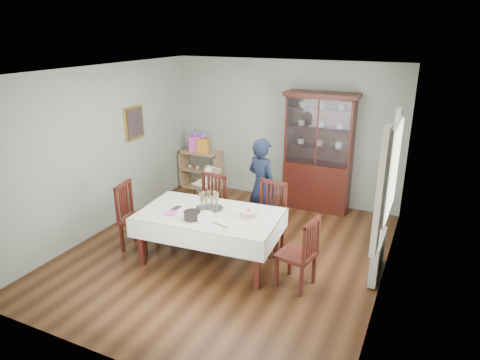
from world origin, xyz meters
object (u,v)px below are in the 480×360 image
Objects in this scene: dining_table at (210,237)px; high_chair at (209,199)px; chair_end_left at (138,229)px; chair_far_left at (208,220)px; woman at (262,186)px; sideboard at (201,170)px; gift_bag_pink at (195,142)px; chair_far_right at (266,231)px; champagne_tray at (209,204)px; birthday_cake at (248,214)px; chair_end_right at (297,266)px; gift_bag_orange at (203,144)px; china_cabinet at (319,151)px.

high_chair is (-0.73, 1.29, -0.01)m from dining_table.
chair_end_left is 1.08× the size of high_chair.
chair_far_left is 0.65× the size of woman.
gift_bag_pink is at bearing -170.46° from sideboard.
gift_bag_pink is (-0.12, -0.02, 0.59)m from sideboard.
champagne_tray is (-0.68, -0.55, 0.52)m from chair_far_right.
sideboard is 3.39× the size of birthday_cake.
chair_end_right is at bearing -98.34° from chair_end_left.
gift_bag_orange reaches higher than champagne_tray.
chair_far_left reaches higher than chair_end_right.
woman reaches higher than chair_far_right.
chair_end_left is 2.82m from gift_bag_orange.
birthday_cake is (1.75, 0.24, 0.50)m from chair_end_left.
gift_bag_pink reaches higher than chair_end_right.
gift_bag_pink is (-1.04, 1.30, 0.62)m from high_chair.
china_cabinet reaches higher than chair_far_left.
china_cabinet is at bearing -46.49° from chair_end_left.
sideboard is 2.18× the size of gift_bag_orange.
china_cabinet is at bearing 69.50° from champagne_tray.
champagne_tray is at bearing -58.59° from gift_bag_orange.
chair_far_left is at bearing 121.70° from champagne_tray.
gift_bag_orange is (0.19, 0.00, -0.01)m from gift_bag_pink.
chair_far_right is 0.74m from birthday_cake.
chair_far_right is 2.98m from gift_bag_orange.
chair_far_left reaches higher than high_chair.
chair_far_left is 1.03m from woman.
gift_bag_orange is at bearing 179.96° from china_cabinet.
chair_end_left is (-1.81, -0.79, -0.00)m from chair_far_right.
chair_far_right reaches higher than chair_end_left.
chair_far_left is 2.51× the size of gift_bag_orange.
chair_far_right is at bearing 5.68° from chair_far_left.
chair_far_right reaches higher than high_chair.
chair_end_right is 0.96m from birthday_cake.
chair_end_left is 0.65× the size of woman.
woman reaches higher than chair_far_left.
chair_end_left is at bearing -148.04° from chair_far_right.
gift_bag_orange reaches higher than sideboard.
champagne_tray is at bearing -110.50° from china_cabinet.
chair_far_left is 1.07× the size of high_chair.
chair_far_right is at bearing -11.10° from high_chair.
chair_end_left is 1.49m from high_chair.
china_cabinet is 2.17m from high_chair.
gift_bag_pink is at bearing 180.00° from gift_bag_orange.
china_cabinet is 2.25× the size of high_chair.
sideboard is 0.91× the size of chair_end_right.
birthday_cake is at bearing -96.93° from china_cabinet.
chair_end_left is (-1.20, -0.13, -0.07)m from dining_table.
woman is 3.88× the size of gift_bag_orange.
china_cabinet is at bearing -159.60° from chair_end_right.
gift_bag_pink reaches higher than sideboard.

